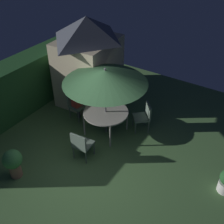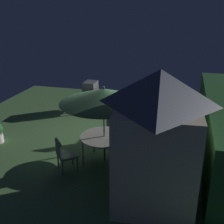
# 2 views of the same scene
# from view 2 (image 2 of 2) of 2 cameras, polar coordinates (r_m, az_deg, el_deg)

# --- Properties ---
(ground_plane) EXTENTS (11.00, 11.00, 0.00)m
(ground_plane) POSITION_cam_2_polar(r_m,az_deg,el_deg) (9.14, -2.16, -5.86)
(ground_plane) COLOR #47703D
(hedge_backdrop) EXTENTS (6.32, 0.89, 1.73)m
(hedge_backdrop) POSITION_cam_2_polar(r_m,az_deg,el_deg) (8.52, 20.96, -2.95)
(hedge_backdrop) COLOR #1E4C23
(hedge_backdrop) RESTS_ON ground
(garden_shed) EXTENTS (2.17, 1.89, 2.95)m
(garden_shed) POSITION_cam_2_polar(r_m,az_deg,el_deg) (6.00, 9.15, -5.04)
(garden_shed) COLOR #C6B793
(garden_shed) RESTS_ON ground
(patio_table) EXTENTS (1.32, 1.32, 0.77)m
(patio_table) POSITION_cam_2_polar(r_m,az_deg,el_deg) (7.69, -1.58, -5.31)
(patio_table) COLOR #B2ADA3
(patio_table) RESTS_ON ground
(patio_umbrella) EXTENTS (2.33, 2.33, 2.18)m
(patio_umbrella) POSITION_cam_2_polar(r_m,az_deg,el_deg) (7.24, -1.68, 3.33)
(patio_umbrella) COLOR #4C4C51
(patio_umbrella) RESTS_ON ground
(bbq_grill) EXTENTS (0.70, 0.50, 1.20)m
(bbq_grill) POSITION_cam_2_polar(r_m,az_deg,el_deg) (11.62, -4.38, 4.48)
(bbq_grill) COLOR #47474C
(bbq_grill) RESTS_ON ground
(chair_near_shed) EXTENTS (0.51, 0.52, 0.90)m
(chair_near_shed) POSITION_cam_2_polar(r_m,az_deg,el_deg) (7.43, 7.53, -8.17)
(chair_near_shed) COLOR slate
(chair_near_shed) RESTS_ON ground
(chair_far_side) EXTENTS (0.49, 0.49, 0.90)m
(chair_far_side) POSITION_cam_2_polar(r_m,az_deg,el_deg) (8.90, 0.19, -2.90)
(chair_far_side) COLOR slate
(chair_far_side) RESTS_ON ground
(chair_toward_hedge) EXTENTS (0.65, 0.65, 0.90)m
(chair_toward_hedge) POSITION_cam_2_polar(r_m,az_deg,el_deg) (7.43, -9.79, -8.30)
(chair_toward_hedge) COLOR slate
(chair_toward_hedge) RESTS_ON ground
(potted_plant_by_shed) EXTENTS (0.49, 0.49, 0.82)m
(potted_plant_by_shed) POSITION_cam_2_polar(r_m,az_deg,el_deg) (10.02, 7.92, -0.51)
(potted_plant_by_shed) COLOR #936651
(potted_plant_by_shed) RESTS_ON ground
(person_in_red) EXTENTS (0.37, 0.28, 1.26)m
(person_in_red) POSITION_cam_2_polar(r_m,az_deg,el_deg) (7.32, 6.97, -6.26)
(person_in_red) COLOR #CC3D33
(person_in_red) RESTS_ON ground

